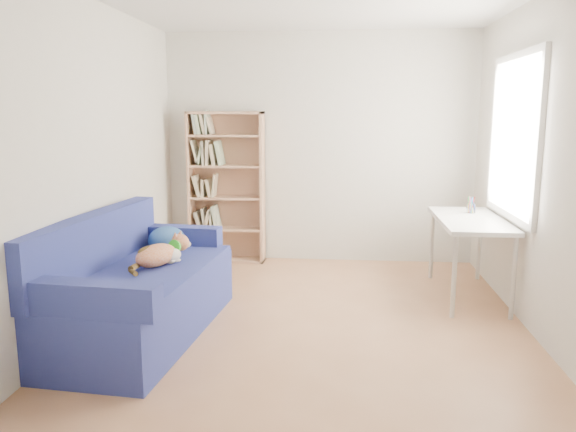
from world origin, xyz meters
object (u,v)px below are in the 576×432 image
object	(u,v)px
desk	(470,226)
bookshelf	(227,193)
sofa	(136,290)
pen_cup	(471,207)

from	to	relation	value
desk	bookshelf	bearing A→B (deg)	156.44
sofa	pen_cup	world-z (taller)	sofa
sofa	desk	world-z (taller)	sofa
desk	sofa	bearing A→B (deg)	-157.40
sofa	desk	size ratio (longest dim) A/B	1.57
sofa	pen_cup	bearing A→B (deg)	32.23
sofa	desk	bearing A→B (deg)	27.94
bookshelf	pen_cup	bearing A→B (deg)	-17.44
sofa	bookshelf	bearing A→B (deg)	88.45
desk	pen_cup	xyz separation A→B (m)	(0.06, 0.28, 0.13)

